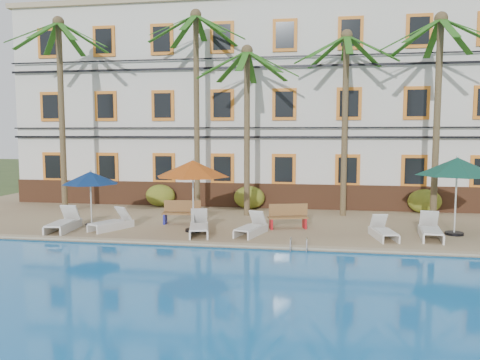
% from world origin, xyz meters
% --- Properties ---
extents(ground, '(100.00, 100.00, 0.00)m').
position_xyz_m(ground, '(0.00, 0.00, 0.00)').
color(ground, '#384C23').
rests_on(ground, ground).
extents(pool_deck, '(30.00, 12.00, 0.25)m').
position_xyz_m(pool_deck, '(0.00, 5.00, 0.12)').
color(pool_deck, tan).
rests_on(pool_deck, ground).
extents(swimming_pool, '(26.00, 12.00, 0.20)m').
position_xyz_m(swimming_pool, '(0.00, -7.00, 0.10)').
color(swimming_pool, blue).
rests_on(swimming_pool, ground).
extents(pool_coping, '(30.00, 0.35, 0.06)m').
position_xyz_m(pool_coping, '(0.00, -0.90, 0.28)').
color(pool_coping, tan).
rests_on(pool_coping, pool_deck).
extents(hotel_building, '(25.40, 6.44, 10.22)m').
position_xyz_m(hotel_building, '(0.00, 9.98, 5.37)').
color(hotel_building, silver).
rests_on(hotel_building, pool_deck).
extents(palm_a, '(4.46, 4.46, 8.80)m').
position_xyz_m(palm_a, '(-8.34, 4.20, 5.85)').
color(palm_a, brown).
rests_on(palm_a, pool_deck).
extents(palm_b, '(4.46, 4.46, 9.16)m').
position_xyz_m(palm_b, '(-2.38, 5.36, 6.05)').
color(palm_b, brown).
rests_on(palm_b, pool_deck).
extents(palm_c, '(4.46, 4.46, 7.42)m').
position_xyz_m(palm_c, '(0.02, 4.78, 5.06)').
color(palm_c, brown).
rests_on(palm_c, pool_deck).
extents(palm_d, '(4.46, 4.46, 8.05)m').
position_xyz_m(palm_d, '(4.24, 5.42, 5.43)').
color(palm_d, brown).
rests_on(palm_d, pool_deck).
extents(palm_e, '(4.46, 4.46, 8.25)m').
position_xyz_m(palm_e, '(7.65, 3.81, 5.54)').
color(palm_e, brown).
rests_on(palm_e, pool_deck).
extents(shrub_left, '(1.50, 0.90, 1.10)m').
position_xyz_m(shrub_left, '(-4.59, 6.60, 0.80)').
color(shrub_left, '#235919').
rests_on(shrub_left, pool_deck).
extents(shrub_mid, '(1.50, 0.90, 1.10)m').
position_xyz_m(shrub_mid, '(-0.12, 6.60, 0.80)').
color(shrub_mid, '#235919').
rests_on(shrub_mid, pool_deck).
extents(shrub_right, '(1.50, 0.90, 1.10)m').
position_xyz_m(shrub_right, '(7.94, 6.60, 0.80)').
color(shrub_right, '#235919').
rests_on(shrub_right, pool_deck).
extents(umbrella_blue, '(2.20, 2.20, 2.21)m').
position_xyz_m(umbrella_blue, '(-5.71, 1.54, 2.13)').
color(umbrella_blue, black).
rests_on(umbrella_blue, pool_deck).
extents(umbrella_red, '(2.73, 2.73, 2.72)m').
position_xyz_m(umbrella_red, '(-1.44, 1.07, 2.58)').
color(umbrella_red, black).
rests_on(umbrella_red, pool_deck).
extents(umbrella_green, '(2.86, 2.86, 2.85)m').
position_xyz_m(umbrella_green, '(7.95, 1.99, 2.69)').
color(umbrella_green, black).
rests_on(umbrella_green, pool_deck).
extents(lounger_a, '(0.87, 1.97, 0.90)m').
position_xyz_m(lounger_a, '(-6.26, 0.42, 0.54)').
color(lounger_a, silver).
rests_on(lounger_a, pool_deck).
extents(lounger_b, '(1.33, 1.83, 0.82)m').
position_xyz_m(lounger_b, '(-4.57, 0.92, 0.52)').
color(lounger_b, silver).
rests_on(lounger_b, pool_deck).
extents(lounger_c, '(1.07, 1.95, 0.88)m').
position_xyz_m(lounger_c, '(-1.11, 0.62, 0.53)').
color(lounger_c, silver).
rests_on(lounger_c, pool_deck).
extents(lounger_d, '(1.09, 1.82, 0.81)m').
position_xyz_m(lounger_d, '(0.77, 0.85, 0.51)').
color(lounger_d, silver).
rests_on(lounger_d, pool_deck).
extents(lounger_e, '(0.87, 1.74, 0.79)m').
position_xyz_m(lounger_e, '(5.35, 0.98, 0.51)').
color(lounger_e, silver).
rests_on(lounger_e, pool_deck).
extents(lounger_f, '(0.90, 1.96, 0.89)m').
position_xyz_m(lounger_f, '(6.97, 1.26, 0.54)').
color(lounger_f, silver).
rests_on(lounger_f, pool_deck).
extents(bench_left, '(1.54, 0.62, 0.93)m').
position_xyz_m(bench_left, '(-2.30, 2.47, 0.72)').
color(bench_left, olive).
rests_on(bench_left, pool_deck).
extents(bench_right, '(1.57, 0.84, 0.93)m').
position_xyz_m(bench_right, '(1.97, 2.22, 0.72)').
color(bench_right, olive).
rests_on(bench_right, pool_deck).
extents(pool_ladder, '(0.54, 0.74, 0.74)m').
position_xyz_m(pool_ladder, '(2.52, -1.00, 0.25)').
color(pool_ladder, silver).
rests_on(pool_ladder, ground).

